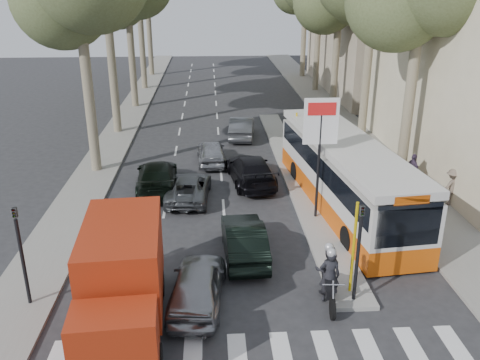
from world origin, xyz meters
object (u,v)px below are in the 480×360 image
Objects in this scene: dark_hatchback at (244,239)px; city_bus at (345,173)px; red_truck at (122,279)px; motorcycle at (329,274)px; silver_hatchback at (197,285)px.

city_bus reaches higher than dark_hatchback.
motorcycle is (6.63, 1.12, -0.77)m from red_truck.
red_truck reaches higher than motorcycle.
red_truck is 6.77m from motorcycle.
city_bus is (5.03, 4.38, 1.03)m from dark_hatchback.
silver_hatchback is 4.41m from motorcycle.
dark_hatchback is at bearing -113.82° from silver_hatchback.
silver_hatchback is 2.67m from red_truck.
dark_hatchback is at bearing 42.47° from red_truck.
motorcycle reaches higher than dark_hatchback.
city_bus reaches higher than silver_hatchback.
motorcycle is (4.41, 0.02, 0.22)m from silver_hatchback.
silver_hatchback is at bearing 22.36° from red_truck.
dark_hatchback is 0.71× the size of red_truck.
city_bus is 5.27× the size of motorcycle.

